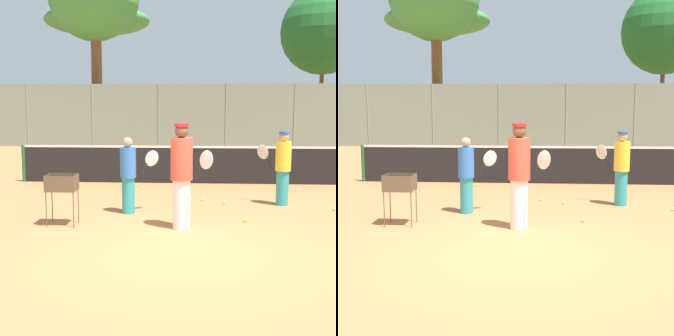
% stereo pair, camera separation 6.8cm
% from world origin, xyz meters
% --- Properties ---
extents(ground_plane, '(80.00, 80.00, 0.00)m').
position_xyz_m(ground_plane, '(0.00, 0.00, 0.00)').
color(ground_plane, '#C67242').
extents(tennis_net, '(9.63, 0.10, 1.07)m').
position_xyz_m(tennis_net, '(0.00, 6.21, 0.56)').
color(tennis_net, '#26592D').
rests_on(tennis_net, ground_plane).
extents(back_fence, '(23.75, 0.08, 3.20)m').
position_xyz_m(back_fence, '(-0.00, 16.73, 1.60)').
color(back_fence, gray).
rests_on(back_fence, ground_plane).
extents(tree_0, '(5.10, 5.10, 9.00)m').
position_xyz_m(tree_0, '(7.76, 22.29, 6.44)').
color(tree_0, brown).
rests_on(tree_0, ground_plane).
extents(tree_2, '(6.27, 6.27, 7.88)m').
position_xyz_m(tree_2, '(-5.74, 21.64, 7.02)').
color(tree_2, brown).
rests_on(tree_2, ground_plane).
extents(player_white_outfit, '(0.80, 0.70, 1.92)m').
position_xyz_m(player_white_outfit, '(-0.03, 1.41, 1.00)').
color(player_white_outfit, white).
rests_on(player_white_outfit, ground_plane).
extents(player_red_cap, '(0.75, 0.64, 1.66)m').
position_xyz_m(player_red_cap, '(2.15, 3.52, 0.86)').
color(player_red_cap, teal).
rests_on(player_red_cap, ground_plane).
extents(player_yellow_shirt, '(0.83, 0.46, 1.58)m').
position_xyz_m(player_yellow_shirt, '(-1.16, 2.54, 0.82)').
color(player_yellow_shirt, teal).
rests_on(player_yellow_shirt, ground_plane).
extents(ball_cart, '(0.56, 0.41, 0.96)m').
position_xyz_m(ball_cart, '(-2.28, 1.52, 0.73)').
color(ball_cart, brown).
rests_on(ball_cart, ground_plane).
extents(tennis_ball_0, '(0.07, 0.07, 0.07)m').
position_xyz_m(tennis_ball_0, '(0.38, 3.88, 0.03)').
color(tennis_ball_0, '#D1E54C').
rests_on(tennis_ball_0, ground_plane).
extents(tennis_ball_1, '(0.07, 0.07, 0.07)m').
position_xyz_m(tennis_ball_1, '(-1.41, 5.66, 0.03)').
color(tennis_ball_1, '#D1E54C').
rests_on(tennis_ball_1, ground_plane).
extents(tennis_ball_3, '(0.07, 0.07, 0.07)m').
position_xyz_m(tennis_ball_3, '(1.18, 1.95, 0.03)').
color(tennis_ball_3, '#D1E54C').
rests_on(tennis_ball_3, ground_plane).
extents(tennis_ball_6, '(0.07, 0.07, 0.07)m').
position_xyz_m(tennis_ball_6, '(0.88, 3.56, 0.03)').
color(tennis_ball_6, '#D1E54C').
rests_on(tennis_ball_6, ground_plane).
extents(tennis_ball_7, '(0.07, 0.07, 0.07)m').
position_xyz_m(tennis_ball_7, '(3.18, 3.03, 0.03)').
color(tennis_ball_7, '#D1E54C').
rests_on(tennis_ball_7, ground_plane).
extents(parked_car, '(4.20, 1.70, 1.60)m').
position_xyz_m(parked_car, '(-5.96, 20.21, 0.66)').
color(parked_car, '#232328').
rests_on(parked_car, ground_plane).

